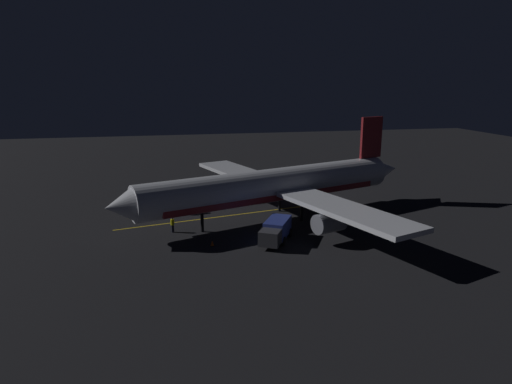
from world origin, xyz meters
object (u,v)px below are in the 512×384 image
catering_truck (276,231)px  traffic_cone_near_right (177,213)px  baggage_truck (172,198)px  traffic_cone_near_left (212,243)px  airliner (277,186)px  ground_crew_worker (172,225)px

catering_truck → traffic_cone_near_right: bearing=38.5°
baggage_truck → catering_truck: 18.60m
baggage_truck → traffic_cone_near_right: baggage_truck is taller
baggage_truck → traffic_cone_near_left: (-15.36, -3.51, -1.01)m
airliner → catering_truck: bearing=164.8°
airliner → traffic_cone_near_right: size_ratio=72.02×
ground_crew_worker → traffic_cone_near_right: bearing=-6.9°
baggage_truck → traffic_cone_near_left: baggage_truck is taller
baggage_truck → traffic_cone_near_left: bearing=-167.1°
ground_crew_worker → traffic_cone_near_right: size_ratio=3.16×
baggage_truck → traffic_cone_near_right: 3.66m
catering_truck → airliner: bearing=-15.2°
airliner → traffic_cone_near_right: 13.06m
catering_truck → ground_crew_worker: (5.35, 10.45, -0.30)m
baggage_truck → traffic_cone_near_left: size_ratio=11.67×
ground_crew_worker → baggage_truck: bearing=-1.6°
traffic_cone_near_left → traffic_cone_near_right: (11.88, 2.98, 0.00)m
baggage_truck → ground_crew_worker: baggage_truck is taller
airliner → baggage_truck: (7.61, 12.33, -2.78)m
baggage_truck → catering_truck: bearing=-146.9°
baggage_truck → ground_crew_worker: (-10.23, 0.28, -0.37)m
airliner → catering_truck: airliner is taller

